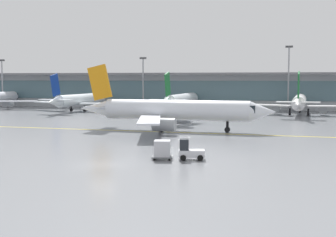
{
  "coord_description": "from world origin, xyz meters",
  "views": [
    {
      "loc": [
        16.17,
        -39.94,
        8.21
      ],
      "look_at": [
        2.27,
        16.75,
        3.0
      ],
      "focal_mm": 48.65,
      "sensor_mm": 36.0,
      "label": 1
    }
  ],
  "objects_px": {
    "gate_airplane_3": "(299,102)",
    "apron_light_mast_0": "(2,81)",
    "cargo_dolly_lead": "(162,149)",
    "gate_airplane_2": "(182,100)",
    "gate_airplane_1": "(80,100)",
    "taxiing_regional_jet": "(174,111)",
    "apron_light_mast_1": "(143,81)",
    "apron_light_mast_2": "(289,76)",
    "baggage_tug": "(189,151)"
  },
  "relations": [
    {
      "from": "gate_airplane_3",
      "to": "apron_light_mast_0",
      "type": "xyz_separation_m",
      "value": [
        -80.01,
        7.85,
        4.5
      ]
    },
    {
      "from": "cargo_dolly_lead",
      "to": "apron_light_mast_0",
      "type": "height_order",
      "value": "apron_light_mast_0"
    },
    {
      "from": "gate_airplane_2",
      "to": "gate_airplane_3",
      "type": "bearing_deg",
      "value": -90.77
    },
    {
      "from": "gate_airplane_1",
      "to": "cargo_dolly_lead",
      "type": "relative_size",
      "value": 11.75
    },
    {
      "from": "gate_airplane_2",
      "to": "gate_airplane_3",
      "type": "distance_m",
      "value": 27.36
    },
    {
      "from": "gate_airplane_3",
      "to": "apron_light_mast_0",
      "type": "relative_size",
      "value": 2.16
    },
    {
      "from": "taxiing_regional_jet",
      "to": "apron_light_mast_1",
      "type": "distance_m",
      "value": 50.22
    },
    {
      "from": "gate_airplane_1",
      "to": "cargo_dolly_lead",
      "type": "distance_m",
      "value": 70.63
    },
    {
      "from": "apron_light_mast_1",
      "to": "gate_airplane_2",
      "type": "bearing_deg",
      "value": -32.63
    },
    {
      "from": "gate_airplane_3",
      "to": "cargo_dolly_lead",
      "type": "xyz_separation_m",
      "value": [
        -15.73,
        -61.37,
        -1.82
      ]
    },
    {
      "from": "gate_airplane_3",
      "to": "apron_light_mast_1",
      "type": "distance_m",
      "value": 40.75
    },
    {
      "from": "apron_light_mast_2",
      "to": "gate_airplane_1",
      "type": "bearing_deg",
      "value": -166.98
    },
    {
      "from": "gate_airplane_2",
      "to": "apron_light_mast_2",
      "type": "relative_size",
      "value": 1.8
    },
    {
      "from": "gate_airplane_3",
      "to": "gate_airplane_2",
      "type": "bearing_deg",
      "value": 89.3
    },
    {
      "from": "apron_light_mast_2",
      "to": "taxiing_regional_jet",
      "type": "bearing_deg",
      "value": -110.87
    },
    {
      "from": "gate_airplane_2",
      "to": "apron_light_mast_1",
      "type": "height_order",
      "value": "apron_light_mast_1"
    },
    {
      "from": "gate_airplane_1",
      "to": "apron_light_mast_0",
      "type": "bearing_deg",
      "value": 77.68
    },
    {
      "from": "apron_light_mast_2",
      "to": "baggage_tug",
      "type": "bearing_deg",
      "value": -98.57
    },
    {
      "from": "apron_light_mast_2",
      "to": "apron_light_mast_0",
      "type": "bearing_deg",
      "value": -177.98
    },
    {
      "from": "gate_airplane_1",
      "to": "gate_airplane_2",
      "type": "height_order",
      "value": "gate_airplane_2"
    },
    {
      "from": "apron_light_mast_0",
      "to": "apron_light_mast_1",
      "type": "height_order",
      "value": "apron_light_mast_1"
    },
    {
      "from": "taxiing_regional_jet",
      "to": "baggage_tug",
      "type": "distance_m",
      "value": 25.42
    },
    {
      "from": "taxiing_regional_jet",
      "to": "baggage_tug",
      "type": "xyz_separation_m",
      "value": [
        7.2,
        -24.28,
        -2.25
      ]
    },
    {
      "from": "baggage_tug",
      "to": "gate_airplane_2",
      "type": "bearing_deg",
      "value": 91.13
    },
    {
      "from": "baggage_tug",
      "to": "apron_light_mast_2",
      "type": "xyz_separation_m",
      "value": [
        10.77,
        71.41,
        7.85
      ]
    },
    {
      "from": "gate_airplane_1",
      "to": "taxiing_regional_jet",
      "type": "bearing_deg",
      "value": -132.57
    },
    {
      "from": "gate_airplane_1",
      "to": "apron_light_mast_1",
      "type": "distance_m",
      "value": 17.5
    },
    {
      "from": "apron_light_mast_0",
      "to": "apron_light_mast_1",
      "type": "relative_size",
      "value": 0.98
    },
    {
      "from": "gate_airplane_2",
      "to": "baggage_tug",
      "type": "relative_size",
      "value": 10.23
    },
    {
      "from": "gate_airplane_1",
      "to": "baggage_tug",
      "type": "distance_m",
      "value": 71.6
    },
    {
      "from": "gate_airplane_1",
      "to": "gate_airplane_2",
      "type": "distance_m",
      "value": 25.22
    },
    {
      "from": "baggage_tug",
      "to": "apron_light_mast_2",
      "type": "height_order",
      "value": "apron_light_mast_2"
    },
    {
      "from": "gate_airplane_2",
      "to": "apron_light_mast_1",
      "type": "relative_size",
      "value": 2.12
    },
    {
      "from": "baggage_tug",
      "to": "apron_light_mast_1",
      "type": "xyz_separation_m",
      "value": [
        -26.25,
        70.53,
        6.62
      ]
    },
    {
      "from": "baggage_tug",
      "to": "cargo_dolly_lead",
      "type": "relative_size",
      "value": 1.19
    },
    {
      "from": "gate_airplane_1",
      "to": "gate_airplane_3",
      "type": "xyz_separation_m",
      "value": [
        52.33,
        0.98,
        0.1
      ]
    },
    {
      "from": "gate_airplane_2",
      "to": "apron_light_mast_0",
      "type": "relative_size",
      "value": 2.16
    },
    {
      "from": "gate_airplane_1",
      "to": "cargo_dolly_lead",
      "type": "bearing_deg",
      "value": -143.41
    },
    {
      "from": "gate_airplane_3",
      "to": "apron_light_mast_2",
      "type": "relative_size",
      "value": 1.8
    },
    {
      "from": "cargo_dolly_lead",
      "to": "taxiing_regional_jet",
      "type": "bearing_deg",
      "value": 88.68
    },
    {
      "from": "baggage_tug",
      "to": "apron_light_mast_1",
      "type": "relative_size",
      "value": 0.21
    },
    {
      "from": "gate_airplane_3",
      "to": "apron_light_mast_2",
      "type": "xyz_separation_m",
      "value": [
        -2.28,
        10.59,
        5.87
      ]
    },
    {
      "from": "gate_airplane_3",
      "to": "apron_light_mast_2",
      "type": "distance_m",
      "value": 12.32
    },
    {
      "from": "baggage_tug",
      "to": "apron_light_mast_0",
      "type": "relative_size",
      "value": 0.21
    },
    {
      "from": "taxiing_regional_jet",
      "to": "apron_light_mast_0",
      "type": "height_order",
      "value": "apron_light_mast_0"
    },
    {
      "from": "gate_airplane_3",
      "to": "apron_light_mast_0",
      "type": "distance_m",
      "value": 80.52
    },
    {
      "from": "gate_airplane_3",
      "to": "cargo_dolly_lead",
      "type": "bearing_deg",
      "value": 169.15
    },
    {
      "from": "gate_airplane_3",
      "to": "taxiing_regional_jet",
      "type": "bearing_deg",
      "value": 154.54
    },
    {
      "from": "cargo_dolly_lead",
      "to": "apron_light_mast_2",
      "type": "bearing_deg",
      "value": 67.78
    },
    {
      "from": "apron_light_mast_2",
      "to": "gate_airplane_2",
      "type": "bearing_deg",
      "value": -161.08
    }
  ]
}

